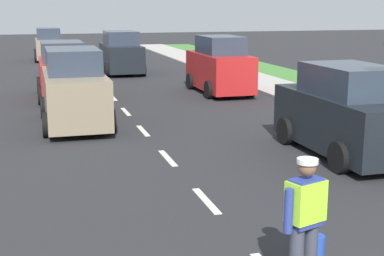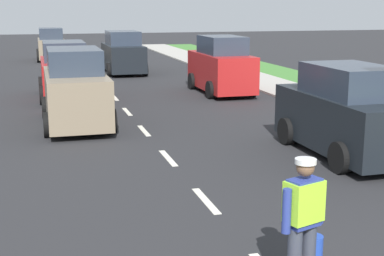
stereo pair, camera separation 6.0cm
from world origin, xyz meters
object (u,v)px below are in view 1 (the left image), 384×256
at_px(road_worker, 306,216).
at_px(car_parked_curbside, 346,114).
at_px(car_parked_far, 219,67).
at_px(car_outgoing_far, 121,54).
at_px(car_oncoming_lead, 74,90).
at_px(car_oncoming_third, 49,45).
at_px(car_oncoming_second, 63,72).

distance_m(road_worker, car_parked_curbside, 6.72).
distance_m(car_parked_far, car_outgoing_far, 8.27).
relative_size(car_parked_curbside, car_outgoing_far, 0.97).
relative_size(road_worker, car_parked_far, 0.40).
distance_m(road_worker, car_parked_far, 15.94).
height_order(road_worker, car_parked_far, car_parked_far).
relative_size(car_parked_far, car_outgoing_far, 0.96).
relative_size(car_oncoming_lead, car_outgoing_far, 1.00).
xyz_separation_m(car_parked_curbside, car_oncoming_third, (-5.92, 25.91, -0.04)).
xyz_separation_m(car_oncoming_lead, car_oncoming_third, (-0.08, 20.76, -0.09)).
relative_size(road_worker, car_outgoing_far, 0.38).
height_order(car_parked_far, car_oncoming_second, car_parked_far).
height_order(car_parked_curbside, car_oncoming_second, same).
bearing_deg(car_parked_far, car_parked_curbside, -91.28).
relative_size(car_parked_curbside, car_parked_far, 1.01).
height_order(car_oncoming_lead, car_parked_far, car_parked_far).
bearing_deg(road_worker, car_outgoing_far, 86.78).
distance_m(road_worker, car_oncoming_third, 31.48).
bearing_deg(car_parked_far, car_oncoming_third, 111.01).
xyz_separation_m(road_worker, car_oncoming_third, (-2.07, 31.41, 0.02)).
xyz_separation_m(road_worker, car_oncoming_second, (-2.03, 15.89, 0.06)).
distance_m(car_oncoming_lead, car_oncoming_second, 5.24).
distance_m(road_worker, car_outgoing_far, 23.24).
bearing_deg(road_worker, car_oncoming_second, 97.27).
height_order(road_worker, car_oncoming_lead, car_oncoming_lead).
xyz_separation_m(car_oncoming_lead, car_outgoing_far, (3.30, 12.56, -0.03)).
bearing_deg(car_oncoming_lead, car_oncoming_second, 90.36).
xyz_separation_m(car_parked_curbside, car_outgoing_far, (-2.55, 17.70, 0.02)).
bearing_deg(car_outgoing_far, car_parked_curbside, -81.82).
bearing_deg(car_parked_curbside, car_oncoming_lead, 138.65).
distance_m(car_oncoming_lead, car_oncoming_third, 20.76).
height_order(car_oncoming_lead, car_outgoing_far, car_oncoming_lead).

